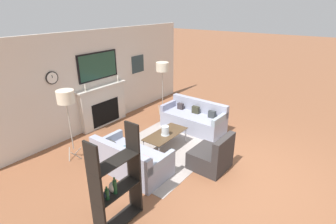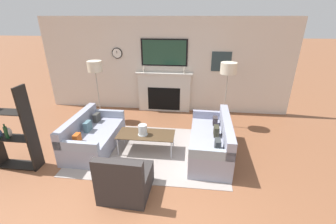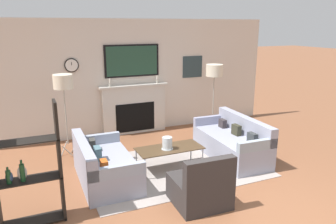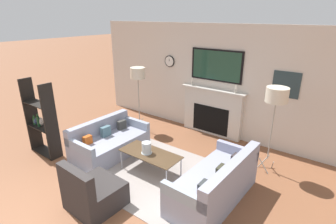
{
  "view_description": "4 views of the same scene",
  "coord_description": "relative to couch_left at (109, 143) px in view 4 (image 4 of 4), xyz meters",
  "views": [
    {
      "loc": [
        -4.62,
        -1.43,
        3.29
      ],
      "look_at": [
        0.3,
        2.16,
        0.8
      ],
      "focal_mm": 28.0,
      "sensor_mm": 36.0,
      "label": 1
    },
    {
      "loc": [
        0.84,
        -2.12,
        2.7
      ],
      "look_at": [
        0.33,
        2.37,
        0.76
      ],
      "focal_mm": 24.0,
      "sensor_mm": 36.0,
      "label": 2
    },
    {
      "loc": [
        -2.33,
        -3.09,
        2.55
      ],
      "look_at": [
        0.02,
        2.27,
        1.0
      ],
      "focal_mm": 35.0,
      "sensor_mm": 36.0,
      "label": 3
    },
    {
      "loc": [
        2.8,
        -1.35,
        2.88
      ],
      "look_at": [
        -0.18,
        2.64,
        1.02
      ],
      "focal_mm": 28.0,
      "sensor_mm": 36.0,
      "label": 4
    }
  ],
  "objects": [
    {
      "name": "armchair",
      "position": [
        1.12,
        -1.32,
        0.0
      ],
      "size": [
        0.78,
        0.78,
        0.82
      ],
      "color": "#302C2B",
      "rests_on": "ground_plane"
    },
    {
      "name": "floor_lamp_right",
      "position": [
        2.97,
        1.41,
        1.25
      ],
      "size": [
        0.39,
        0.39,
        1.69
      ],
      "color": "#9E998E",
      "rests_on": "ground_plane"
    },
    {
      "name": "fireplace_wall",
      "position": [
        1.29,
        2.37,
        0.96
      ],
      "size": [
        7.27,
        0.28,
        2.7
      ],
      "color": "beige",
      "rests_on": "ground_plane"
    },
    {
      "name": "area_rug",
      "position": [
        1.29,
        -0.0,
        -0.26
      ],
      "size": [
        3.18,
        2.16,
        0.01
      ],
      "color": "gray",
      "rests_on": "ground_plane"
    },
    {
      "name": "couch_right",
      "position": [
        2.57,
        -0.0,
        0.03
      ],
      "size": [
        0.84,
        1.79,
        0.81
      ],
      "color": "#9295A8",
      "rests_on": "ground_plane"
    },
    {
      "name": "couch_left",
      "position": [
        0.0,
        0.0,
        0.0
      ],
      "size": [
        0.88,
        1.63,
        0.73
      ],
      "color": "#9295A8",
      "rests_on": "ground_plane"
    },
    {
      "name": "floor_lamp_left",
      "position": [
        -0.4,
        1.41,
        1.22
      ],
      "size": [
        0.37,
        0.37,
        1.65
      ],
      "color": "#9E998E",
      "rests_on": "ground_plane"
    },
    {
      "name": "coffee_table",
      "position": [
        1.2,
        -0.03,
        0.13
      ],
      "size": [
        1.2,
        0.53,
        0.42
      ],
      "color": "#4C3823",
      "rests_on": "ground_plane"
    },
    {
      "name": "shelf_unit",
      "position": [
        -1.15,
        -0.83,
        0.5
      ],
      "size": [
        0.82,
        0.28,
        1.64
      ],
      "color": "black",
      "rests_on": "ground_plane"
    },
    {
      "name": "hurricane_candle",
      "position": [
        1.14,
        -0.06,
        0.25
      ],
      "size": [
        0.21,
        0.21,
        0.22
      ],
      "color": "silver",
      "rests_on": "coffee_table"
    }
  ]
}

